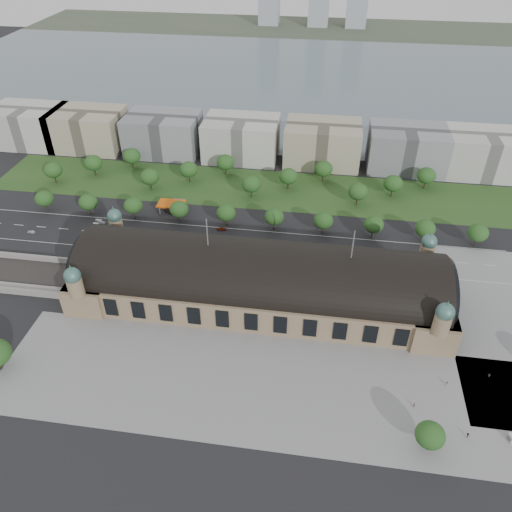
# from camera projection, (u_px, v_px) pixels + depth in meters

# --- Properties ---
(ground) EXTENTS (900.00, 900.00, 0.00)m
(ground) POSITION_uv_depth(u_px,v_px,m) (259.00, 299.00, 206.49)
(ground) COLOR black
(ground) RESTS_ON ground
(station) EXTENTS (150.00, 48.40, 44.30)m
(station) POSITION_uv_depth(u_px,v_px,m) (259.00, 280.00, 200.36)
(station) COLOR #8A7655
(station) RESTS_ON ground
(track_cutting) EXTENTS (70.00, 24.00, 3.10)m
(track_cutting) POSITION_uv_depth(u_px,v_px,m) (9.00, 277.00, 217.24)
(track_cutting) COLOR black
(track_cutting) RESTS_ON ground
(plaza_south) EXTENTS (190.00, 48.00, 0.12)m
(plaza_south) POSITION_uv_depth(u_px,v_px,m) (269.00, 387.00, 170.40)
(plaza_south) COLOR gray
(plaza_south) RESTS_ON ground
(road_slab) EXTENTS (260.00, 26.00, 0.10)m
(road_slab) POSITION_uv_depth(u_px,v_px,m) (229.00, 243.00, 239.00)
(road_slab) COLOR black
(road_slab) RESTS_ON ground
(grass_belt) EXTENTS (300.00, 45.00, 0.10)m
(grass_belt) POSITION_uv_depth(u_px,v_px,m) (256.00, 188.00, 282.06)
(grass_belt) COLOR #2A4F1F
(grass_belt) RESTS_ON ground
(petrol_station) EXTENTS (14.00, 13.00, 5.05)m
(petrol_station) POSITION_uv_depth(u_px,v_px,m) (175.00, 204.00, 262.87)
(petrol_station) COLOR #E2590D
(petrol_station) RESTS_ON ground
(lake) EXTENTS (700.00, 320.00, 0.08)m
(lake) POSITION_uv_depth(u_px,v_px,m) (306.00, 78.00, 442.98)
(lake) COLOR slate
(lake) RESTS_ON ground
(far_shore) EXTENTS (700.00, 120.00, 0.14)m
(far_shore) POSITION_uv_depth(u_px,v_px,m) (317.00, 28.00, 601.69)
(far_shore) COLOR #44513D
(far_shore) RESTS_ON ground
(office_0) EXTENTS (45.00, 32.00, 24.00)m
(office_0) POSITION_uv_depth(u_px,v_px,m) (30.00, 126.00, 324.84)
(office_0) COLOR beige
(office_0) RESTS_ON ground
(office_1) EXTENTS (45.00, 32.00, 24.00)m
(office_1) POSITION_uv_depth(u_px,v_px,m) (88.00, 129.00, 320.14)
(office_1) COLOR tan
(office_1) RESTS_ON ground
(office_2) EXTENTS (45.00, 32.00, 24.00)m
(office_2) POSITION_uv_depth(u_px,v_px,m) (163.00, 134.00, 314.27)
(office_2) COLOR gray
(office_2) RESTS_ON ground
(office_3) EXTENTS (45.00, 32.00, 24.00)m
(office_3) POSITION_uv_depth(u_px,v_px,m) (241.00, 138.00, 308.40)
(office_3) COLOR beige
(office_3) RESTS_ON ground
(office_4) EXTENTS (45.00, 32.00, 24.00)m
(office_4) POSITION_uv_depth(u_px,v_px,m) (322.00, 143.00, 302.53)
(office_4) COLOR tan
(office_4) RESTS_ON ground
(office_5) EXTENTS (45.00, 32.00, 24.00)m
(office_5) POSITION_uv_depth(u_px,v_px,m) (407.00, 148.00, 296.65)
(office_5) COLOR gray
(office_5) RESTS_ON ground
(office_6) EXTENTS (45.00, 32.00, 24.00)m
(office_6) POSITION_uv_depth(u_px,v_px,m) (486.00, 153.00, 291.37)
(office_6) COLOR beige
(office_6) RESTS_ON ground
(tree_row_0) EXTENTS (9.60, 9.60, 11.52)m
(tree_row_0) POSITION_uv_depth(u_px,v_px,m) (44.00, 199.00, 258.21)
(tree_row_0) COLOR #2D2116
(tree_row_0) RESTS_ON ground
(tree_row_1) EXTENTS (9.60, 9.60, 11.52)m
(tree_row_1) POSITION_uv_depth(u_px,v_px,m) (88.00, 202.00, 255.40)
(tree_row_1) COLOR #2D2116
(tree_row_1) RESTS_ON ground
(tree_row_2) EXTENTS (9.60, 9.60, 11.52)m
(tree_row_2) POSITION_uv_depth(u_px,v_px,m) (133.00, 206.00, 252.58)
(tree_row_2) COLOR #2D2116
(tree_row_2) RESTS_ON ground
(tree_row_3) EXTENTS (9.60, 9.60, 11.52)m
(tree_row_3) POSITION_uv_depth(u_px,v_px,m) (179.00, 209.00, 249.76)
(tree_row_3) COLOR #2D2116
(tree_row_3) RESTS_ON ground
(tree_row_4) EXTENTS (9.60, 9.60, 11.52)m
(tree_row_4) POSITION_uv_depth(u_px,v_px,m) (226.00, 213.00, 246.94)
(tree_row_4) COLOR #2D2116
(tree_row_4) RESTS_ON ground
(tree_row_5) EXTENTS (9.60, 9.60, 11.52)m
(tree_row_5) POSITION_uv_depth(u_px,v_px,m) (274.00, 217.00, 244.12)
(tree_row_5) COLOR #2D2116
(tree_row_5) RESTS_ON ground
(tree_row_6) EXTENTS (9.60, 9.60, 11.52)m
(tree_row_6) POSITION_uv_depth(u_px,v_px,m) (323.00, 221.00, 241.30)
(tree_row_6) COLOR #2D2116
(tree_row_6) RESTS_ON ground
(tree_row_7) EXTENTS (9.60, 9.60, 11.52)m
(tree_row_7) POSITION_uv_depth(u_px,v_px,m) (374.00, 225.00, 238.48)
(tree_row_7) COLOR #2D2116
(tree_row_7) RESTS_ON ground
(tree_row_8) EXTENTS (9.60, 9.60, 11.52)m
(tree_row_8) POSITION_uv_depth(u_px,v_px,m) (425.00, 229.00, 235.67)
(tree_row_8) COLOR #2D2116
(tree_row_8) RESTS_ON ground
(tree_row_9) EXTENTS (9.60, 9.60, 11.52)m
(tree_row_9) POSITION_uv_depth(u_px,v_px,m) (478.00, 233.00, 232.85)
(tree_row_9) COLOR #2D2116
(tree_row_9) RESTS_ON ground
(tree_belt_0) EXTENTS (10.40, 10.40, 12.48)m
(tree_belt_0) POSITION_uv_depth(u_px,v_px,m) (53.00, 170.00, 282.82)
(tree_belt_0) COLOR #2D2116
(tree_belt_0) RESTS_ON ground
(tree_belt_1) EXTENTS (10.40, 10.40, 12.48)m
(tree_belt_1) POSITION_uv_depth(u_px,v_px,m) (93.00, 163.00, 290.12)
(tree_belt_1) COLOR #2D2116
(tree_belt_1) RESTS_ON ground
(tree_belt_2) EXTENTS (10.40, 10.40, 12.48)m
(tree_belt_2) POSITION_uv_depth(u_px,v_px,m) (132.00, 156.00, 297.41)
(tree_belt_2) COLOR #2D2116
(tree_belt_2) RESTS_ON ground
(tree_belt_3) EXTENTS (10.40, 10.40, 12.48)m
(tree_belt_3) POSITION_uv_depth(u_px,v_px,m) (150.00, 177.00, 276.13)
(tree_belt_3) COLOR #2D2116
(tree_belt_3) RESTS_ON ground
(tree_belt_4) EXTENTS (10.40, 10.40, 12.48)m
(tree_belt_4) POSITION_uv_depth(u_px,v_px,m) (189.00, 169.00, 283.42)
(tree_belt_4) COLOR #2D2116
(tree_belt_4) RESTS_ON ground
(tree_belt_5) EXTENTS (10.40, 10.40, 12.48)m
(tree_belt_5) POSITION_uv_depth(u_px,v_px,m) (225.00, 162.00, 290.71)
(tree_belt_5) COLOR #2D2116
(tree_belt_5) RESTS_ON ground
(tree_belt_6) EXTENTS (10.40, 10.40, 12.48)m
(tree_belt_6) POSITION_uv_depth(u_px,v_px,m) (251.00, 184.00, 269.44)
(tree_belt_6) COLOR #2D2116
(tree_belt_6) RESTS_ON ground
(tree_belt_7) EXTENTS (10.40, 10.40, 12.48)m
(tree_belt_7) POSITION_uv_depth(u_px,v_px,m) (288.00, 176.00, 276.73)
(tree_belt_7) COLOR #2D2116
(tree_belt_7) RESTS_ON ground
(tree_belt_8) EXTENTS (10.40, 10.40, 12.48)m
(tree_belt_8) POSITION_uv_depth(u_px,v_px,m) (324.00, 169.00, 284.02)
(tree_belt_8) COLOR #2D2116
(tree_belt_8) RESTS_ON ground
(tree_belt_9) EXTENTS (10.40, 10.40, 12.48)m
(tree_belt_9) POSITION_uv_depth(u_px,v_px,m) (358.00, 192.00, 262.74)
(tree_belt_9) COLOR #2D2116
(tree_belt_9) RESTS_ON ground
(tree_belt_10) EXTENTS (10.40, 10.40, 12.48)m
(tree_belt_10) POSITION_uv_depth(u_px,v_px,m) (393.00, 183.00, 270.03)
(tree_belt_10) COLOR #2D2116
(tree_belt_10) RESTS_ON ground
(tree_belt_11) EXTENTS (10.40, 10.40, 12.48)m
(tree_belt_11) POSITION_uv_depth(u_px,v_px,m) (426.00, 176.00, 277.33)
(tree_belt_11) COLOR #2D2116
(tree_belt_11) RESTS_ON ground
(tree_plaza_s) EXTENTS (9.00, 9.00, 10.64)m
(tree_plaza_s) POSITION_uv_depth(u_px,v_px,m) (430.00, 435.00, 147.77)
(tree_plaza_s) COLOR #2D2116
(tree_plaza_s) RESTS_ON ground
(traffic_car_0) EXTENTS (4.20, 2.14, 1.37)m
(traffic_car_0) POSITION_uv_depth(u_px,v_px,m) (31.00, 232.00, 245.62)
(traffic_car_0) COLOR silver
(traffic_car_0) RESTS_ON ground
(traffic_car_1) EXTENTS (4.10, 1.75, 1.32)m
(traffic_car_1) POSITION_uv_depth(u_px,v_px,m) (101.00, 222.00, 252.55)
(traffic_car_1) COLOR gray
(traffic_car_1) RESTS_ON ground
(traffic_car_2) EXTENTS (5.68, 2.70, 1.56)m
(traffic_car_2) POSITION_uv_depth(u_px,v_px,m) (147.00, 243.00, 237.94)
(traffic_car_2) COLOR black
(traffic_car_2) RESTS_ON ground
(traffic_car_3) EXTENTS (4.65, 2.27, 1.30)m
(traffic_car_3) POSITION_uv_depth(u_px,v_px,m) (222.00, 229.00, 247.65)
(traffic_car_3) COLOR maroon
(traffic_car_3) RESTS_ON ground
(traffic_car_4) EXTENTS (4.63, 2.13, 1.54)m
(traffic_car_4) POSITION_uv_depth(u_px,v_px,m) (261.00, 247.00, 234.88)
(traffic_car_4) COLOR #1A1946
(traffic_car_4) RESTS_ON ground
(traffic_car_5) EXTENTS (4.25, 1.90, 1.35)m
(traffic_car_5) POSITION_uv_depth(u_px,v_px,m) (329.00, 248.00, 234.57)
(traffic_car_5) COLOR slate
(traffic_car_5) RESTS_ON ground
(traffic_car_6) EXTENTS (5.75, 3.07, 1.54)m
(traffic_car_6) POSITION_uv_depth(u_px,v_px,m) (421.00, 268.00, 221.94)
(traffic_car_6) COLOR silver
(traffic_car_6) RESTS_ON ground
(parked_car_0) EXTENTS (4.58, 2.92, 1.42)m
(parked_car_0) POSITION_uv_depth(u_px,v_px,m) (137.00, 256.00, 229.76)
(parked_car_0) COLOR black
(parked_car_0) RESTS_ON ground
(parked_car_1) EXTENTS (5.86, 4.27, 1.48)m
(parked_car_1) POSITION_uv_depth(u_px,v_px,m) (163.00, 258.00, 228.35)
(parked_car_1) COLOR maroon
(parked_car_1) RESTS_ON ground
(parked_car_2) EXTENTS (5.80, 4.58, 1.57)m
(parked_car_2) POSITION_uv_depth(u_px,v_px,m) (178.00, 254.00, 230.75)
(parked_car_2) COLOR #1A284A
(parked_car_2) RESTS_ON ground
(parked_car_3) EXTENTS (4.33, 3.91, 1.43)m
(parked_car_3) POSITION_uv_depth(u_px,v_px,m) (133.00, 250.00, 233.34)
(parked_car_3) COLOR #525359
(parked_car_3) RESTS_ON ground
(parked_car_4) EXTENTS (4.54, 3.03, 1.41)m
(parked_car_4) POSITION_uv_depth(u_px,v_px,m) (184.00, 259.00, 227.53)
(parked_car_4) COLOR silver
(parked_car_4) RESTS_ON ground
(parked_car_5) EXTENTS (5.90, 4.74, 1.49)m
(parked_car_5) POSITION_uv_depth(u_px,v_px,m) (211.00, 262.00, 225.64)
(parked_car_5) COLOR #989AA0
(parked_car_5) RESTS_ON ground
(parked_car_6) EXTENTS (5.60, 4.67, 1.53)m
(parked_car_6) POSITION_uv_depth(u_px,v_px,m) (191.00, 256.00, 229.57)
(parked_car_6) COLOR black
(parked_car_6) RESTS_ON ground
(bus_west) EXTENTS (13.07, 3.67, 3.60)m
(bus_west) POSITION_uv_depth(u_px,v_px,m) (281.00, 258.00, 226.30)
(bus_west) COLOR #A81C1A
(bus_west) RESTS_ON ground
(bus_mid) EXTENTS (10.83, 3.03, 2.99)m
(bus_mid) POSITION_uv_depth(u_px,v_px,m) (304.00, 261.00, 225.06)
(bus_mid) COLOR silver
(bus_mid) RESTS_ON ground
(bus_east) EXTENTS (13.55, 3.22, 3.77)m
(bus_east) POSITION_uv_depth(u_px,v_px,m) (354.00, 258.00, 226.18)
(bus_east) COLOR beige
(bus_east) RESTS_ON ground
(pedestrian_0) EXTENTS (0.99, 0.66, 1.88)m
(pedestrian_0) POSITION_uv_depth(u_px,v_px,m) (447.00, 384.00, 170.33)
(pedestrian_0) COLOR gray
(pedestrian_0) RESTS_ON ground
(pedestrian_1) EXTENTS (0.54, 0.73, 1.84)m
(pedestrian_1) POSITION_uv_depth(u_px,v_px,m) (414.00, 405.00, 163.38)
(pedestrian_1) COLOR gray
(pedestrian_1) RESTS_ON ground
(pedestrian_2) EXTENTS (0.98, 1.05, 1.89)m
(pedestrian_2) POSITION_uv_depth(u_px,v_px,m) (489.00, 375.00, 173.34)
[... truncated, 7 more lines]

